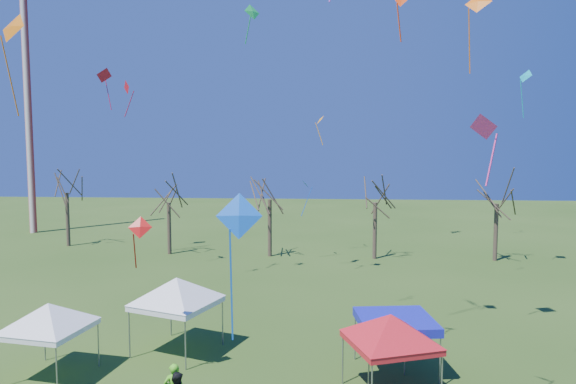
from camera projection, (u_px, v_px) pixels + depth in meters
name	position (u px, v px, depth m)	size (l,w,h in m)	color
radio_mast	(28.00, 111.00, 51.95)	(0.70, 0.70, 25.00)	silver
tree_0	(66.00, 174.00, 45.41)	(3.83, 3.83, 8.44)	#3D2D21
tree_1	(168.00, 184.00, 42.04)	(3.42, 3.42, 7.54)	#3D2D21
tree_2	(270.00, 179.00, 41.14)	(3.71, 3.71, 8.18)	#3D2D21
tree_3	(376.00, 182.00, 40.23)	(3.59, 3.59, 7.91)	#3D2D21
tree_4	(498.00, 183.00, 39.53)	(3.58, 3.58, 7.89)	#3D2D21
tent_white_west	(48.00, 308.00, 19.65)	(3.78, 3.78, 3.37)	gray
tent_white_mid	(177.00, 283.00, 22.09)	(4.03, 4.03, 3.78)	gray
tent_red	(391.00, 320.00, 18.16)	(3.69, 3.69, 3.45)	gray
tent_blue	(395.00, 322.00, 20.07)	(3.19, 3.19, 2.24)	gray
kite_17	(478.00, 4.00, 20.77)	(1.26, 1.08, 3.27)	orange
kite_22	(306.00, 185.00, 39.98)	(0.91, 1.00, 2.83)	blue
kite_5	(239.00, 218.00, 12.52)	(1.17, 0.47, 3.77)	blue
kite_19	(320.00, 121.00, 33.56)	(0.66, 0.84, 1.99)	orange
kite_13	(127.00, 88.00, 34.97)	(0.91, 0.95, 2.54)	red
kite_2	(104.00, 75.00, 40.54)	(1.48, 1.61, 3.33)	red
kite_8	(12.00, 28.00, 22.17)	(1.73, 1.40, 4.52)	orange
kite_12	(525.00, 77.00, 34.63)	(1.05, 1.23, 3.28)	#0CA1B6
kite_27	(484.00, 128.00, 15.01)	(0.96, 0.96, 2.13)	#E8338D
kite_1	(140.00, 228.00, 18.55)	(0.93, 0.62, 1.94)	red
kite_11	(252.00, 12.00, 31.48)	(1.20, 1.16, 2.47)	green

